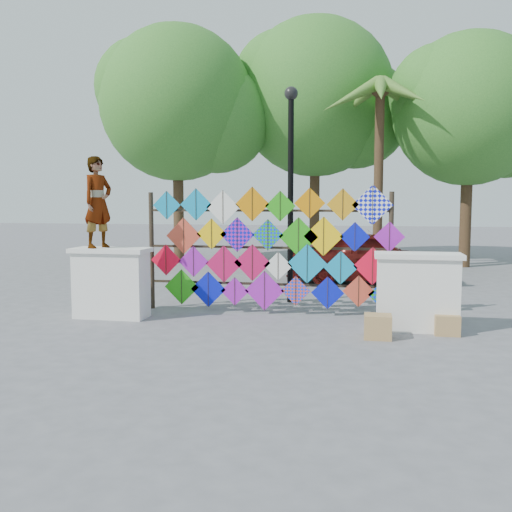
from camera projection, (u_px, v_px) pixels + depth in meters
name	position (u px, v px, depth m)	size (l,w,h in m)	color
ground	(259.00, 321.00, 10.15)	(80.00, 80.00, 0.00)	gray
parapet_left	(111.00, 282.00, 10.40)	(1.40, 0.65, 1.28)	white
parapet_right	(417.00, 291.00, 9.38)	(1.40, 0.65, 1.28)	white
kite_rack	(271.00, 250.00, 10.72)	(4.98, 0.24, 2.43)	black
tree_west	(180.00, 105.00, 19.28)	(5.85, 5.20, 8.01)	#4F3921
tree_mid	(319.00, 99.00, 20.35)	(6.30, 5.60, 8.61)	#4F3921
tree_east	(472.00, 110.00, 18.02)	(5.40, 4.80, 7.42)	#4F3921
palm_tree	(380.00, 107.00, 17.07)	(3.62, 3.62, 5.83)	#4F3921
vendor_woman	(98.00, 202.00, 10.30)	(0.60, 0.40, 1.65)	#99999E
sedan	(365.00, 256.00, 14.80)	(1.64, 4.07, 1.39)	#4D100D
lamppost	(291.00, 174.00, 11.79)	(0.28, 0.28, 4.46)	black
cardboard_box_near	(378.00, 327.00, 8.84)	(0.42, 0.37, 0.37)	tan
cardboard_box_far	(447.00, 324.00, 9.10)	(0.39, 0.36, 0.33)	tan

